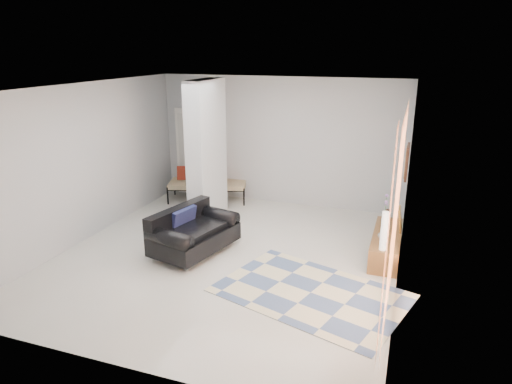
% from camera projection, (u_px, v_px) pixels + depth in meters
% --- Properties ---
extents(floor, '(6.00, 6.00, 0.00)m').
position_uv_depth(floor, '(228.00, 256.00, 7.74)').
color(floor, beige).
rests_on(floor, ground).
extents(ceiling, '(6.00, 6.00, 0.00)m').
position_uv_depth(ceiling, '(225.00, 87.00, 6.90)').
color(ceiling, white).
rests_on(ceiling, wall_back).
extents(wall_back, '(6.00, 0.00, 6.00)m').
position_uv_depth(wall_back, '(279.00, 142.00, 10.02)').
color(wall_back, silver).
rests_on(wall_back, ground).
extents(wall_front, '(6.00, 0.00, 6.00)m').
position_uv_depth(wall_front, '(112.00, 252.00, 4.62)').
color(wall_front, silver).
rests_on(wall_front, ground).
extents(wall_left, '(0.00, 6.00, 6.00)m').
position_uv_depth(wall_left, '(85.00, 163.00, 8.18)').
color(wall_left, silver).
rests_on(wall_left, ground).
extents(wall_right, '(0.00, 6.00, 6.00)m').
position_uv_depth(wall_right, '(406.00, 194.00, 6.46)').
color(wall_right, silver).
rests_on(wall_right, ground).
extents(partition_column, '(0.35, 1.20, 2.80)m').
position_uv_depth(partition_column, '(207.00, 151.00, 9.10)').
color(partition_column, silver).
rests_on(partition_column, floor).
extents(hallway_door, '(0.85, 0.06, 2.04)m').
position_uv_depth(hallway_door, '(193.00, 152.00, 10.76)').
color(hallway_door, white).
rests_on(hallway_door, floor).
extents(curtain, '(0.00, 2.55, 2.55)m').
position_uv_depth(curtain, '(396.00, 217.00, 5.43)').
color(curtain, orange).
rests_on(curtain, wall_right).
extents(wall_art, '(0.04, 0.45, 0.55)m').
position_uv_depth(wall_art, '(407.00, 162.00, 7.20)').
color(wall_art, '#3B1C10').
rests_on(wall_art, wall_right).
extents(media_console, '(0.45, 1.61, 0.80)m').
position_uv_depth(media_console, '(386.00, 244.00, 7.70)').
color(media_console, brown).
rests_on(media_console, floor).
extents(loveseat, '(1.22, 1.68, 0.76)m').
position_uv_depth(loveseat, '(192.00, 232.00, 7.80)').
color(loveseat, silver).
rests_on(loveseat, floor).
extents(daybed, '(1.88, 1.20, 0.77)m').
position_uv_depth(daybed, '(207.00, 182.00, 10.48)').
color(daybed, black).
rests_on(daybed, floor).
extents(area_rug, '(2.98, 2.42, 0.01)m').
position_uv_depth(area_rug, '(311.00, 293.00, 6.56)').
color(area_rug, beige).
rests_on(area_rug, floor).
extents(cylinder_lamp, '(0.11, 0.11, 0.62)m').
position_uv_depth(cylinder_lamp, '(384.00, 231.00, 6.94)').
color(cylinder_lamp, white).
rests_on(cylinder_lamp, media_console).
extents(bronze_figurine, '(0.12, 0.12, 0.21)m').
position_uv_depth(bronze_figurine, '(387.00, 215.00, 8.19)').
color(bronze_figurine, black).
rests_on(bronze_figurine, media_console).
extents(vase, '(0.18, 0.18, 0.18)m').
position_uv_depth(vase, '(383.00, 234.00, 7.38)').
color(vase, silver).
rests_on(vase, media_console).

